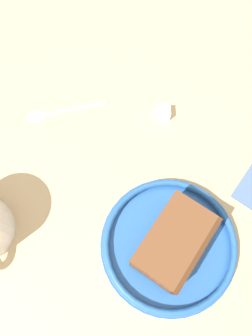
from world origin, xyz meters
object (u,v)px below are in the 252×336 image
at_px(small_plate, 169,244).
at_px(cake_slice, 174,243).
at_px(sugar_cube, 164,112).
at_px(teaspoon, 50,113).

height_order(small_plate, cake_slice, cake_slice).
distance_m(small_plate, sugar_cube, 0.20).
xyz_separation_m(small_plate, teaspoon, (0.27, -0.02, -0.01)).
relative_size(teaspoon, sugar_cube, 5.92).
bearing_deg(sugar_cube, small_plate, 135.41).
bearing_deg(teaspoon, cake_slice, 176.54).
bearing_deg(small_plate, cake_slice, -169.04).
distance_m(cake_slice, sugar_cube, 0.21).
bearing_deg(sugar_cube, cake_slice, 136.04).
relative_size(small_plate, cake_slice, 1.61).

